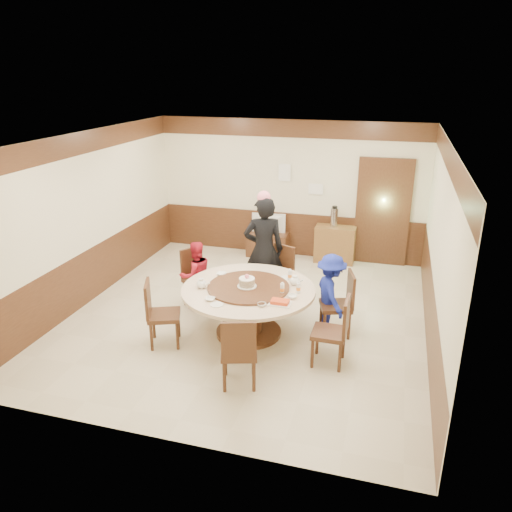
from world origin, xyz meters
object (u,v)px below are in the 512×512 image
(birthday_cake, at_px, (247,282))
(tv_stand, at_px, (268,244))
(side_cabinet, at_px, (335,244))
(television, at_px, (268,224))
(person_standing, at_px, (264,250))
(banquet_table, at_px, (249,301))
(person_blue, at_px, (331,293))
(shrimp_platter, at_px, (280,302))
(person_red, at_px, (196,275))
(thermos, at_px, (334,217))

(birthday_cake, height_order, tv_stand, birthday_cake)
(side_cabinet, bearing_deg, tv_stand, -178.77)
(television, bearing_deg, person_standing, 97.49)
(banquet_table, height_order, person_blue, person_blue)
(person_blue, xyz_separation_m, tv_stand, (-1.71, 2.87, -0.36))
(birthday_cake, distance_m, shrimp_platter, 0.70)
(person_standing, distance_m, tv_stand, 2.30)
(tv_stand, xyz_separation_m, television, (0.00, 0.00, 0.45))
(person_blue, bearing_deg, side_cabinet, -20.96)
(banquet_table, relative_size, person_standing, 1.06)
(birthday_cake, distance_m, side_cabinet, 3.50)
(person_red, bearing_deg, television, -144.77)
(birthday_cake, height_order, side_cabinet, birthday_cake)
(banquet_table, bearing_deg, shrimp_platter, -35.33)
(television, xyz_separation_m, side_cabinet, (1.40, 0.03, -0.33))
(person_red, height_order, birthday_cake, person_red)
(tv_stand, bearing_deg, birthday_cake, -80.63)
(person_blue, distance_m, shrimp_platter, 1.04)
(shrimp_platter, distance_m, tv_stand, 3.92)
(shrimp_platter, xyz_separation_m, television, (-1.13, 3.72, -0.08))
(person_red, height_order, side_cabinet, person_red)
(person_red, bearing_deg, banquet_table, 106.07)
(side_cabinet, bearing_deg, thermos, 180.00)
(banquet_table, xyz_separation_m, person_blue, (1.14, 0.45, 0.07))
(tv_stand, height_order, thermos, thermos)
(person_standing, height_order, television, person_standing)
(person_blue, distance_m, birthday_cake, 1.27)
(person_red, bearing_deg, tv_stand, -144.77)
(thermos, bearing_deg, side_cabinet, 0.00)
(thermos, bearing_deg, person_standing, -111.85)
(birthday_cake, bearing_deg, side_cabinet, 75.83)
(banquet_table, relative_size, birthday_cake, 6.89)
(shrimp_platter, bearing_deg, side_cabinet, 85.88)
(person_red, xyz_separation_m, thermos, (1.87, 2.73, 0.37))
(person_standing, relative_size, thermos, 4.80)
(person_red, xyz_separation_m, side_cabinet, (1.91, 2.73, -0.20))
(banquet_table, xyz_separation_m, television, (-0.57, 3.32, 0.17))
(person_red, relative_size, tv_stand, 1.35)
(person_standing, height_order, side_cabinet, person_standing)
(thermos, bearing_deg, birthday_cake, -103.44)
(birthday_cake, distance_m, television, 3.38)
(person_blue, xyz_separation_m, birthday_cake, (-1.15, -0.47, 0.24))
(person_red, xyz_separation_m, person_blue, (2.22, -0.17, 0.03))
(person_standing, xyz_separation_m, television, (-0.48, 2.15, -0.21))
(person_blue, height_order, birthday_cake, person_blue)
(birthday_cake, xyz_separation_m, television, (-0.55, 3.34, -0.14))
(person_standing, bearing_deg, banquet_table, 74.04)
(banquet_table, xyz_separation_m, side_cabinet, (0.83, 3.35, -0.16))
(person_red, xyz_separation_m, birthday_cake, (1.06, -0.64, 0.27))
(person_red, relative_size, person_blue, 0.95)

